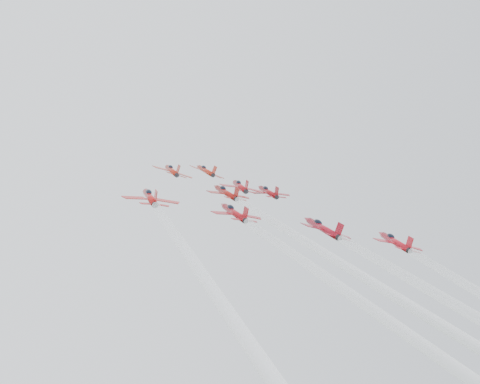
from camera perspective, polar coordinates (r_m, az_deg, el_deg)
name	(u,v)px	position (r m, az deg, el deg)	size (l,w,h in m)	color
jet_lead	(206,171)	(160.41, -2.94, 1.84)	(9.33, 11.44, 8.86)	#AE2210
jet_row2_left	(172,170)	(145.67, -5.85, 1.85)	(9.27, 11.36, 8.80)	#B12110
jet_row2_center	(240,186)	(147.98, -0.01, 0.51)	(9.95, 12.19, 9.44)	#A20F16
jet_row2_right	(268,192)	(151.04, 2.43, 0.02)	(9.49, 11.63, 9.00)	maroon
jet_center	(327,264)	(93.03, 7.42, -6.10)	(9.28, 81.14, 62.20)	maroon
jet_rear_farleft	(244,302)	(65.89, 0.35, -9.34)	(9.34, 81.72, 62.63)	#B21211
jet_rear_left	(364,312)	(74.61, 10.53, -10.07)	(9.09, 79.46, 60.91)	maroon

